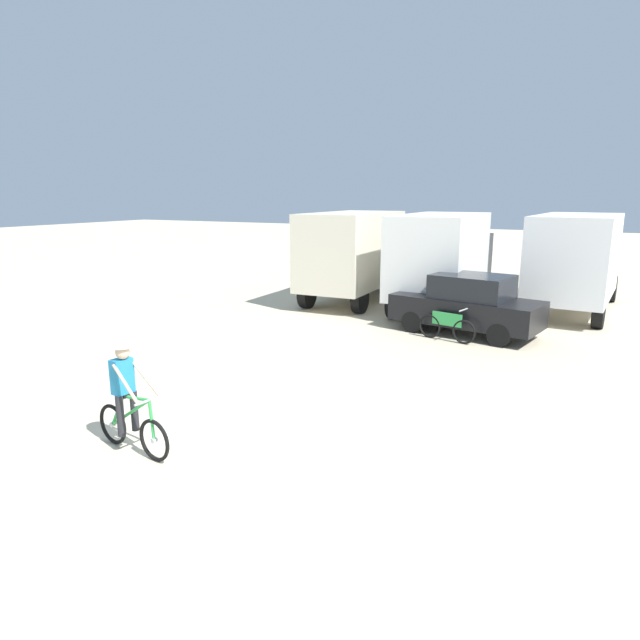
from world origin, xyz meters
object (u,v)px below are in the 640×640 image
box_truck_white_box (444,256)px  bicycle_spare (447,327)px  box_truck_cream_rv (358,251)px  box_truck_avon_van (577,258)px  sedan_parked (467,304)px  cyclist_orange_shirt (128,401)px

box_truck_white_box → bicycle_spare: (1.31, -4.37, -1.48)m
box_truck_white_box → bicycle_spare: 4.79m
box_truck_cream_rv → box_truck_white_box: (3.37, -0.20, 0.00)m
box_truck_avon_van → sedan_parked: box_truck_avon_van is taller
box_truck_avon_van → cyclist_orange_shirt: (-5.63, -14.98, -1.03)m
sedan_parked → bicycle_spare: 1.20m
sedan_parked → cyclist_orange_shirt: size_ratio=2.45×
cyclist_orange_shirt → sedan_parked: bearing=73.2°
box_truck_avon_van → box_truck_cream_rv: bearing=-169.7°
box_truck_white_box → box_truck_avon_van: same height
cyclist_orange_shirt → bicycle_spare: size_ratio=1.07×
box_truck_white_box → box_truck_cream_rv: bearing=176.6°
box_truck_cream_rv → cyclist_orange_shirt: size_ratio=3.73×
box_truck_cream_rv → cyclist_orange_shirt: 13.79m
box_truck_white_box → cyclist_orange_shirt: 13.53m
sedan_parked → cyclist_orange_shirt: (-3.05, -10.09, -0.04)m
bicycle_spare → box_truck_cream_rv: bearing=135.7°
cyclist_orange_shirt → box_truck_white_box: bearing=83.9°
box_truck_cream_rv → bicycle_spare: bearing=-44.3°
sedan_parked → bicycle_spare: size_ratio=2.62×
box_truck_cream_rv → box_truck_white_box: size_ratio=1.00×
sedan_parked → cyclist_orange_shirt: bearing=-106.8°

